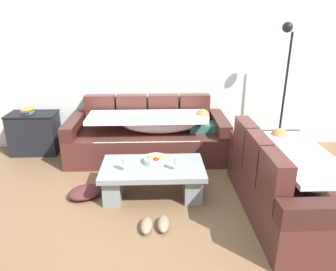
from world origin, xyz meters
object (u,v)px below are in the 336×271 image
(coffee_table, at_px, (153,177))
(wine_glass_near_right, at_px, (177,161))
(couch_along_wall, at_px, (150,136))
(couch_near_window, at_px, (288,183))
(fruit_bowl, at_px, (156,160))
(side_cabinet, at_px, (35,133))
(floor_lamp, at_px, (283,83))
(wine_glass_near_left, at_px, (125,162))
(crumpled_garment, at_px, (85,192))
(book_stack_on_cabinet, at_px, (27,111))
(pair_of_shoes, at_px, (155,224))

(coffee_table, relative_size, wine_glass_near_right, 7.23)
(couch_along_wall, height_order, couch_near_window, same)
(couch_along_wall, xyz_separation_m, fruit_bowl, (0.08, -1.04, 0.09))
(side_cabinet, bearing_deg, floor_lamp, -3.65)
(wine_glass_near_left, xyz_separation_m, crumpled_garment, (-0.50, 0.10, -0.44))
(couch_near_window, height_order, crumpled_garment, couch_near_window)
(couch_near_window, xyz_separation_m, wine_glass_near_right, (-1.18, 0.25, 0.16))
(couch_along_wall, bearing_deg, fruit_bowl, -85.34)
(wine_glass_near_right, bearing_deg, coffee_table, 155.39)
(fruit_bowl, bearing_deg, crumpled_garment, -173.40)
(coffee_table, xyz_separation_m, crumpled_garment, (-0.80, -0.02, -0.18))
(book_stack_on_cabinet, bearing_deg, fruit_bowl, -33.19)
(coffee_table, distance_m, crumpled_garment, 0.82)
(couch_along_wall, xyz_separation_m, crumpled_garment, (-0.76, -1.14, -0.27))
(coffee_table, bearing_deg, book_stack_on_cabinet, 144.80)
(side_cabinet, distance_m, crumpled_garment, 1.73)
(fruit_bowl, height_order, wine_glass_near_right, wine_glass_near_right)
(pair_of_shoes, distance_m, crumpled_garment, 1.04)
(pair_of_shoes, bearing_deg, wine_glass_near_right, 64.68)
(pair_of_shoes, relative_size, crumpled_garment, 0.76)
(couch_near_window, xyz_separation_m, pair_of_shoes, (-1.43, -0.28, -0.29))
(floor_lamp, bearing_deg, crumpled_garment, -157.25)
(floor_lamp, xyz_separation_m, pair_of_shoes, (-1.86, -1.76, -1.07))
(wine_glass_near_left, relative_size, crumpled_garment, 0.42)
(couch_near_window, xyz_separation_m, fruit_bowl, (-1.42, 0.45, 0.09))
(book_stack_on_cabinet, bearing_deg, wine_glass_near_left, -42.40)
(couch_near_window, height_order, coffee_table, couch_near_window)
(floor_lamp, bearing_deg, wine_glass_near_left, -150.75)
(couch_along_wall, bearing_deg, wine_glass_near_right, -75.43)
(couch_near_window, height_order, side_cabinet, couch_near_window)
(wine_glass_near_left, xyz_separation_m, side_cabinet, (-1.54, 1.46, -0.17))
(book_stack_on_cabinet, xyz_separation_m, floor_lamp, (3.78, -0.24, 0.43))
(couch_along_wall, distance_m, side_cabinet, 1.81)
(couch_near_window, relative_size, side_cabinet, 2.52)
(wine_glass_near_left, bearing_deg, couch_near_window, -8.45)
(couch_near_window, height_order, book_stack_on_cabinet, couch_near_window)
(pair_of_shoes, bearing_deg, couch_near_window, 10.90)
(wine_glass_near_right, relative_size, side_cabinet, 0.23)
(couch_along_wall, height_order, wine_glass_near_left, couch_along_wall)
(couch_along_wall, bearing_deg, couch_near_window, -44.86)
(fruit_bowl, distance_m, wine_glass_near_right, 0.32)
(couch_along_wall, bearing_deg, side_cabinet, 172.81)
(couch_along_wall, relative_size, pair_of_shoes, 7.66)
(wine_glass_near_left, relative_size, side_cabinet, 0.23)
(couch_near_window, relative_size, coffee_table, 1.51)
(wine_glass_near_right, relative_size, pair_of_shoes, 0.55)
(wine_glass_near_right, xyz_separation_m, floor_lamp, (1.61, 1.23, 0.62))
(couch_along_wall, distance_m, coffee_table, 1.12)
(couch_near_window, distance_m, fruit_bowl, 1.49)
(fruit_bowl, relative_size, wine_glass_near_left, 1.69)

